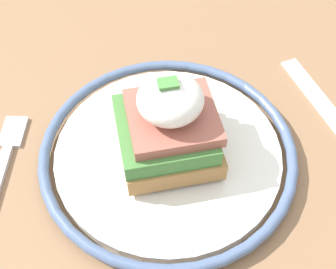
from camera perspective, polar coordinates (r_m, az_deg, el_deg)
dining_table at (r=0.52m, az=-2.39°, el=-9.77°), size 1.00×0.88×0.72m
plate at (r=0.43m, az=0.00°, el=-2.22°), size 0.24×0.24×0.02m
sandwich at (r=0.40m, az=-0.02°, el=1.35°), size 0.09×0.09×0.09m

